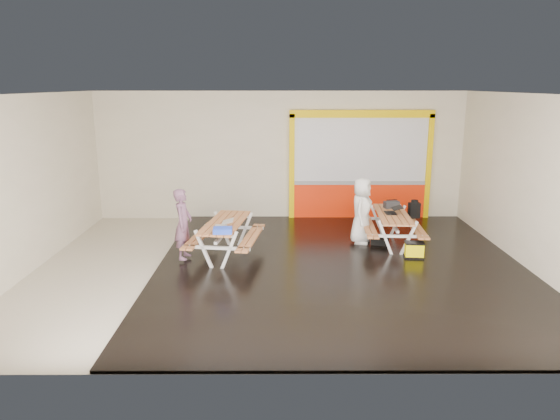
{
  "coord_description": "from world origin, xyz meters",
  "views": [
    {
      "loc": [
        -0.03,
        -9.97,
        3.69
      ],
      "look_at": [
        0.0,
        0.9,
        1.0
      ],
      "focal_mm": 32.91,
      "sensor_mm": 36.0,
      "label": 1
    }
  ],
  "objects_px": {
    "person_right": "(362,211)",
    "laptop_right": "(393,211)",
    "blue_pouch": "(223,230)",
    "picnic_table_right": "(392,221)",
    "dark_case": "(380,241)",
    "laptop_left": "(223,225)",
    "backpack": "(414,209)",
    "picnic_table_left": "(225,230)",
    "toolbox": "(391,205)",
    "person_left": "(183,224)",
    "fluke_bag": "(414,250)"
  },
  "relations": [
    {
      "from": "person_right",
      "to": "blue_pouch",
      "type": "relative_size",
      "value": 4.15
    },
    {
      "from": "blue_pouch",
      "to": "backpack",
      "type": "distance_m",
      "value": 5.0
    },
    {
      "from": "picnic_table_right",
      "to": "backpack",
      "type": "bearing_deg",
      "value": 45.17
    },
    {
      "from": "picnic_table_left",
      "to": "picnic_table_right",
      "type": "relative_size",
      "value": 1.09
    },
    {
      "from": "picnic_table_right",
      "to": "person_right",
      "type": "bearing_deg",
      "value": 171.22
    },
    {
      "from": "picnic_table_right",
      "to": "person_left",
      "type": "relative_size",
      "value": 1.37
    },
    {
      "from": "picnic_table_right",
      "to": "fluke_bag",
      "type": "relative_size",
      "value": 4.8
    },
    {
      "from": "fluke_bag",
      "to": "picnic_table_right",
      "type": "bearing_deg",
      "value": 105.93
    },
    {
      "from": "picnic_table_right",
      "to": "fluke_bag",
      "type": "bearing_deg",
      "value": -74.07
    },
    {
      "from": "picnic_table_right",
      "to": "laptop_right",
      "type": "bearing_deg",
      "value": 63.84
    },
    {
      "from": "toolbox",
      "to": "backpack",
      "type": "bearing_deg",
      "value": 12.5
    },
    {
      "from": "laptop_right",
      "to": "dark_case",
      "type": "xyz_separation_m",
      "value": [
        -0.27,
        -0.03,
        -0.71
      ]
    },
    {
      "from": "blue_pouch",
      "to": "backpack",
      "type": "bearing_deg",
      "value": 28.18
    },
    {
      "from": "person_right",
      "to": "laptop_right",
      "type": "bearing_deg",
      "value": -78.22
    },
    {
      "from": "person_left",
      "to": "backpack",
      "type": "height_order",
      "value": "person_left"
    },
    {
      "from": "person_left",
      "to": "laptop_right",
      "type": "bearing_deg",
      "value": -69.92
    },
    {
      "from": "person_right",
      "to": "backpack",
      "type": "xyz_separation_m",
      "value": [
        1.37,
        0.57,
        -0.1
      ]
    },
    {
      "from": "person_left",
      "to": "dark_case",
      "type": "bearing_deg",
      "value": -69.47
    },
    {
      "from": "blue_pouch",
      "to": "toolbox",
      "type": "xyz_separation_m",
      "value": [
        3.82,
        2.23,
        -0.0
      ]
    },
    {
      "from": "laptop_right",
      "to": "dark_case",
      "type": "relative_size",
      "value": 1.02
    },
    {
      "from": "picnic_table_left",
      "to": "toolbox",
      "type": "height_order",
      "value": "toolbox"
    },
    {
      "from": "laptop_left",
      "to": "backpack",
      "type": "relative_size",
      "value": 0.89
    },
    {
      "from": "laptop_left",
      "to": "toolbox",
      "type": "height_order",
      "value": "toolbox"
    },
    {
      "from": "laptop_left",
      "to": "backpack",
      "type": "height_order",
      "value": "laptop_left"
    },
    {
      "from": "picnic_table_left",
      "to": "laptop_right",
      "type": "relative_size",
      "value": 5.63
    },
    {
      "from": "person_left",
      "to": "toolbox",
      "type": "distance_m",
      "value": 4.99
    },
    {
      "from": "person_right",
      "to": "fluke_bag",
      "type": "bearing_deg",
      "value": -118.01
    },
    {
      "from": "person_right",
      "to": "fluke_bag",
      "type": "height_order",
      "value": "person_right"
    },
    {
      "from": "toolbox",
      "to": "dark_case",
      "type": "distance_m",
      "value": 1.0
    },
    {
      "from": "picnic_table_right",
      "to": "backpack",
      "type": "relative_size",
      "value": 4.59
    },
    {
      "from": "picnic_table_right",
      "to": "dark_case",
      "type": "xyz_separation_m",
      "value": [
        -0.27,
        -0.02,
        -0.48
      ]
    },
    {
      "from": "picnic_table_left",
      "to": "picnic_table_right",
      "type": "xyz_separation_m",
      "value": [
        3.77,
        0.83,
        -0.02
      ]
    },
    {
      "from": "toolbox",
      "to": "dark_case",
      "type": "height_order",
      "value": "toolbox"
    },
    {
      "from": "person_left",
      "to": "person_right",
      "type": "bearing_deg",
      "value": -66.19
    },
    {
      "from": "laptop_left",
      "to": "toolbox",
      "type": "bearing_deg",
      "value": 25.25
    },
    {
      "from": "picnic_table_right",
      "to": "blue_pouch",
      "type": "xyz_separation_m",
      "value": [
        -3.74,
        -1.69,
        0.27
      ]
    },
    {
      "from": "laptop_right",
      "to": "toolbox",
      "type": "height_order",
      "value": "toolbox"
    },
    {
      "from": "backpack",
      "to": "fluke_bag",
      "type": "bearing_deg",
      "value": -103.33
    },
    {
      "from": "picnic_table_right",
      "to": "laptop_right",
      "type": "distance_m",
      "value": 0.24
    },
    {
      "from": "picnic_table_right",
      "to": "person_left",
      "type": "xyz_separation_m",
      "value": [
        -4.62,
        -1.13,
        0.25
      ]
    },
    {
      "from": "person_right",
      "to": "dark_case",
      "type": "bearing_deg",
      "value": -86.95
    },
    {
      "from": "blue_pouch",
      "to": "dark_case",
      "type": "distance_m",
      "value": 3.92
    },
    {
      "from": "laptop_left",
      "to": "dark_case",
      "type": "xyz_separation_m",
      "value": [
        3.5,
        1.25,
        -0.74
      ]
    },
    {
      "from": "picnic_table_right",
      "to": "toolbox",
      "type": "distance_m",
      "value": 0.61
    },
    {
      "from": "laptop_right",
      "to": "blue_pouch",
      "type": "relative_size",
      "value": 1.06
    },
    {
      "from": "person_right",
      "to": "blue_pouch",
      "type": "xyz_separation_m",
      "value": [
        -3.03,
        -1.79,
        0.05
      ]
    },
    {
      "from": "blue_pouch",
      "to": "person_right",
      "type": "bearing_deg",
      "value": 30.6
    },
    {
      "from": "person_right",
      "to": "laptop_left",
      "type": "height_order",
      "value": "person_right"
    },
    {
      "from": "picnic_table_right",
      "to": "backpack",
      "type": "distance_m",
      "value": 0.96
    },
    {
      "from": "dark_case",
      "to": "backpack",
      "type": "bearing_deg",
      "value": 36.65
    }
  ]
}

